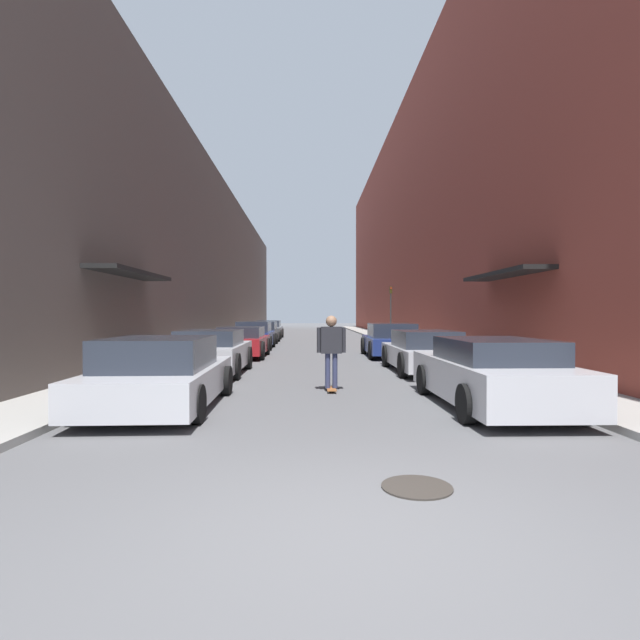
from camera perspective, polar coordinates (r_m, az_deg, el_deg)
name	(u,v)px	position (r m, az deg, el deg)	size (l,w,h in m)	color
ground	(314,344)	(28.66, -0.63, -2.77)	(136.29, 136.29, 0.00)	#515154
curb_strip_left	(242,338)	(35.15, -8.93, -2.05)	(1.80, 61.95, 0.12)	gray
curb_strip_right	(385,338)	(35.25, 7.41, -2.04)	(1.80, 61.95, 0.12)	gray
building_row_left	(200,263)	(35.79, -13.58, 6.37)	(4.90, 61.95, 10.58)	#564C47
building_row_right	(426,225)	(36.30, 12.04, 10.56)	(4.90, 61.95, 15.94)	brown
parked_car_left_0	(161,374)	(9.56, -17.68, -5.94)	(2.06, 4.53, 1.29)	#B7B7BC
parked_car_left_1	(211,352)	(14.56, -12.31, -3.63)	(1.96, 4.17, 1.26)	#B7B7BC
parked_car_left_2	(242,342)	(20.00, -8.89, -2.52)	(1.96, 4.02, 1.22)	maroon
parked_car_left_3	(254,336)	(24.86, -7.52, -1.79)	(1.88, 3.98, 1.36)	navy
parked_car_left_4	(263,333)	(30.19, -6.53, -1.43)	(1.91, 4.01, 1.28)	black
parked_car_left_5	(269,330)	(35.62, -5.83, -1.10)	(1.89, 4.28, 1.29)	gray
parked_car_right_0	(491,373)	(9.73, 18.94, -5.79)	(1.98, 4.68, 1.27)	#B7B7BC
parked_car_right_1	(424,352)	(15.09, 11.81, -3.56)	(1.97, 4.63, 1.23)	#B7B7BC
parked_car_right_2	(391,341)	(20.31, 8.10, -2.35)	(2.08, 4.42, 1.34)	navy
skateboarder	(331,345)	(11.05, 1.30, -2.85)	(0.64, 0.78, 1.68)	brown
manhole_cover	(417,487)	(5.25, 11.01, -18.23)	(0.70, 0.70, 0.02)	#332D28
traffic_light	(391,306)	(33.51, 8.09, 1.56)	(0.16, 0.22, 3.44)	#2D2D2D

